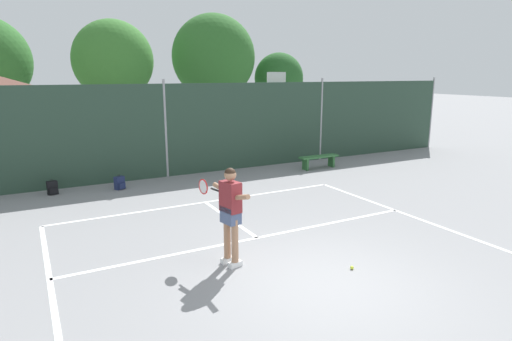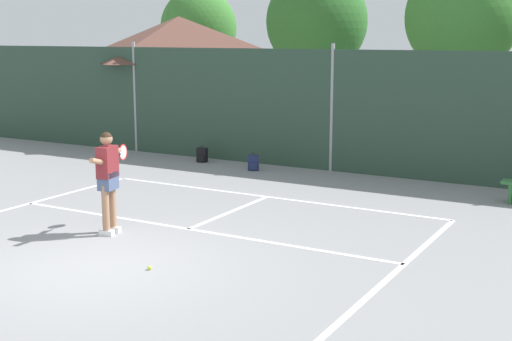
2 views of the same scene
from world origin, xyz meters
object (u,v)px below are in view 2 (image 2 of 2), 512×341
at_px(backpack_navy, 253,163).
at_px(backpack_black, 202,155).
at_px(tennis_ball, 150,268).
at_px(tennis_player, 108,173).

bearing_deg(backpack_navy, backpack_black, 169.52).
height_order(tennis_ball, backpack_navy, backpack_navy).
xyz_separation_m(backpack_black, backpack_navy, (1.86, -0.34, 0.00)).
relative_size(tennis_player, tennis_ball, 28.10).
bearing_deg(tennis_player, backpack_black, 110.81).
relative_size(tennis_player, backpack_black, 4.01).
bearing_deg(backpack_black, tennis_player, -69.19).
relative_size(tennis_player, backpack_navy, 4.01).
height_order(tennis_player, tennis_ball, tennis_player).
distance_m(tennis_ball, backpack_navy, 8.17).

